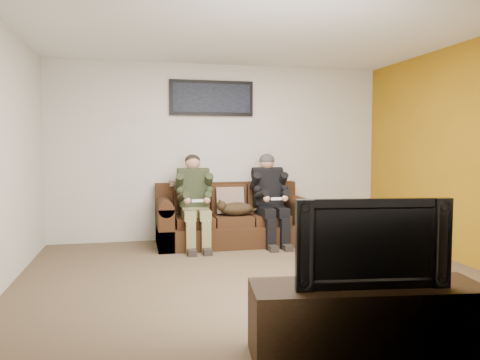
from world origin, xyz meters
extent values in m
plane|color=brown|center=(0.00, 0.00, 0.00)|extent=(5.00, 5.00, 0.00)
plane|color=silver|center=(0.00, 0.00, 2.60)|extent=(5.00, 5.00, 0.00)
plane|color=beige|center=(0.00, 2.25, 1.30)|extent=(5.00, 0.00, 5.00)
plane|color=beige|center=(0.00, -2.25, 1.30)|extent=(5.00, 0.00, 5.00)
plane|color=beige|center=(2.50, 0.00, 1.30)|extent=(0.00, 4.50, 4.50)
plane|color=#A06F10|center=(2.49, 0.00, 1.30)|extent=(0.00, 4.50, 4.50)
cube|color=#371F10|center=(0.07, 1.75, 0.14)|extent=(2.09, 0.90, 0.28)
cube|color=#371F10|center=(0.07, 2.11, 0.57)|extent=(2.09, 0.19, 0.57)
cube|color=#371F10|center=(-0.87, 1.75, 0.28)|extent=(0.21, 0.90, 0.57)
cube|color=#371F10|center=(1.01, 1.75, 0.28)|extent=(0.21, 0.90, 0.57)
cylinder|color=#371F10|center=(-0.87, 1.75, 0.57)|extent=(0.21, 0.90, 0.21)
cylinder|color=#371F10|center=(1.01, 1.75, 0.57)|extent=(0.21, 0.90, 0.21)
cube|color=#3E2412|center=(-0.47, 1.70, 0.35)|extent=(0.52, 0.57, 0.13)
cube|color=#3E2412|center=(-0.47, 1.97, 0.63)|extent=(0.52, 0.13, 0.42)
cube|color=#3E2412|center=(0.07, 1.70, 0.35)|extent=(0.52, 0.57, 0.13)
cube|color=#3E2412|center=(0.07, 1.97, 0.63)|extent=(0.52, 0.13, 0.42)
cube|color=#3E2412|center=(0.60, 1.70, 0.35)|extent=(0.52, 0.57, 0.13)
cube|color=#3E2412|center=(0.60, 1.97, 0.63)|extent=(0.52, 0.13, 0.42)
cube|color=#8A6E5A|center=(0.07, 1.86, 0.61)|extent=(0.40, 0.19, 0.40)
cube|color=tan|center=(-0.57, 2.09, 0.85)|extent=(0.43, 0.21, 0.08)
cube|color=#858053|center=(-0.47, 1.67, 0.49)|extent=(0.36, 0.30, 0.14)
cube|color=#29301D|center=(-0.47, 1.77, 0.79)|extent=(0.40, 0.30, 0.53)
cylinder|color=#29301D|center=(-0.47, 1.79, 1.00)|extent=(0.44, 0.18, 0.18)
sphere|color=#A97B60|center=(-0.47, 1.81, 1.16)|extent=(0.21, 0.21, 0.21)
cube|color=#858053|center=(-0.57, 1.47, 0.48)|extent=(0.15, 0.42, 0.13)
cube|color=#858053|center=(-0.37, 1.47, 0.48)|extent=(0.15, 0.42, 0.13)
cube|color=#858053|center=(-0.57, 1.27, 0.21)|extent=(0.12, 0.13, 0.42)
cube|color=#858053|center=(-0.37, 1.27, 0.21)|extent=(0.12, 0.13, 0.42)
cube|color=black|center=(-0.57, 1.19, 0.04)|extent=(0.11, 0.26, 0.08)
cube|color=black|center=(-0.37, 1.19, 0.04)|extent=(0.11, 0.26, 0.08)
cylinder|color=#29301D|center=(-0.67, 1.70, 0.89)|extent=(0.11, 0.30, 0.28)
cylinder|color=#29301D|center=(-0.27, 1.70, 0.89)|extent=(0.11, 0.30, 0.28)
cylinder|color=#29301D|center=(-0.64, 1.48, 0.73)|extent=(0.14, 0.32, 0.15)
cylinder|color=#29301D|center=(-0.30, 1.48, 0.73)|extent=(0.14, 0.32, 0.15)
sphere|color=#A97B60|center=(-0.60, 1.36, 0.68)|extent=(0.09, 0.09, 0.09)
sphere|color=#A97B60|center=(-0.34, 1.36, 0.68)|extent=(0.09, 0.09, 0.09)
cube|color=white|center=(-0.47, 1.34, 0.68)|extent=(0.15, 0.04, 0.03)
ellipsoid|color=black|center=(-0.47, 1.83, 1.19)|extent=(0.22, 0.22, 0.17)
cube|color=black|center=(0.60, 1.67, 0.49)|extent=(0.36, 0.30, 0.14)
cube|color=black|center=(0.60, 1.77, 0.79)|extent=(0.40, 0.30, 0.53)
cylinder|color=black|center=(0.60, 1.79, 1.00)|extent=(0.44, 0.18, 0.18)
sphere|color=tan|center=(0.60, 1.81, 1.16)|extent=(0.21, 0.21, 0.21)
cube|color=black|center=(0.50, 1.47, 0.48)|extent=(0.15, 0.42, 0.13)
cube|color=black|center=(0.70, 1.47, 0.48)|extent=(0.15, 0.42, 0.13)
cube|color=black|center=(0.50, 1.27, 0.21)|extent=(0.12, 0.13, 0.42)
cube|color=black|center=(0.70, 1.27, 0.21)|extent=(0.12, 0.13, 0.42)
cube|color=black|center=(0.50, 1.19, 0.04)|extent=(0.11, 0.26, 0.08)
cube|color=black|center=(0.70, 1.19, 0.04)|extent=(0.11, 0.26, 0.08)
cylinder|color=black|center=(0.40, 1.70, 0.89)|extent=(0.11, 0.30, 0.28)
cylinder|color=black|center=(0.80, 1.70, 0.89)|extent=(0.11, 0.30, 0.28)
cylinder|color=black|center=(0.43, 1.48, 0.73)|extent=(0.14, 0.32, 0.15)
cylinder|color=black|center=(0.77, 1.48, 0.73)|extent=(0.14, 0.32, 0.15)
sphere|color=tan|center=(0.47, 1.36, 0.68)|extent=(0.09, 0.09, 0.09)
sphere|color=tan|center=(0.73, 1.36, 0.68)|extent=(0.09, 0.09, 0.09)
cube|color=white|center=(0.60, 1.34, 0.68)|extent=(0.15, 0.04, 0.03)
ellipsoid|color=black|center=(0.60, 1.81, 1.19)|extent=(0.22, 0.22, 0.19)
ellipsoid|color=#43311A|center=(0.12, 1.65, 0.51)|extent=(0.47, 0.26, 0.19)
sphere|color=#43311A|center=(-0.10, 1.62, 0.57)|extent=(0.14, 0.14, 0.14)
cone|color=#43311A|center=(-0.12, 1.58, 0.64)|extent=(0.04, 0.04, 0.04)
cone|color=#43311A|center=(-0.12, 1.65, 0.64)|extent=(0.04, 0.04, 0.04)
cylinder|color=#43311A|center=(0.36, 1.70, 0.48)|extent=(0.26, 0.13, 0.08)
cube|color=black|center=(-0.13, 2.22, 2.10)|extent=(1.25, 0.04, 0.52)
cube|color=black|center=(-0.13, 2.19, 2.10)|extent=(1.15, 0.01, 0.42)
cube|color=black|center=(0.21, -1.95, 0.24)|extent=(1.57, 0.68, 0.48)
imported|color=black|center=(0.21, -1.95, 0.77)|extent=(1.01, 0.26, 0.58)
camera|label=1|loc=(-1.27, -4.69, 1.37)|focal=35.00mm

